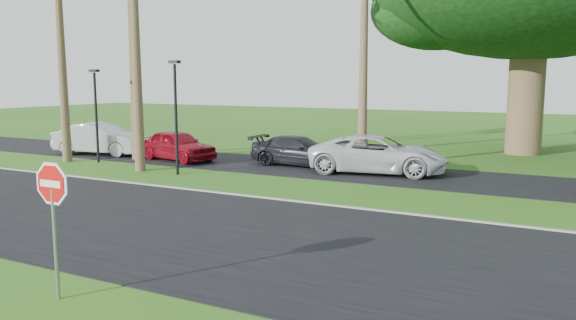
% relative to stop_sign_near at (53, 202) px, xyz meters
% --- Properties ---
extents(ground, '(120.00, 120.00, 0.00)m').
position_rel_stop_sign_near_xyz_m(ground, '(-0.50, 3.00, -1.77)').
color(ground, '#285A16').
rests_on(ground, ground).
extents(road, '(120.00, 8.00, 0.02)m').
position_rel_stop_sign_near_xyz_m(road, '(-0.50, 5.00, -1.76)').
color(road, black).
rests_on(road, ground).
extents(parking_strip, '(120.00, 5.00, 0.02)m').
position_rel_stop_sign_near_xyz_m(parking_strip, '(-0.50, 15.50, -1.76)').
color(parking_strip, black).
rests_on(parking_strip, ground).
extents(curb, '(120.00, 0.12, 0.06)m').
position_rel_stop_sign_near_xyz_m(curb, '(-0.50, 9.05, -1.74)').
color(curb, gray).
rests_on(curb, ground).
extents(stop_sign_near, '(1.05, 0.07, 2.62)m').
position_rel_stop_sign_near_xyz_m(stop_sign_near, '(0.00, 0.00, 0.00)').
color(stop_sign_near, gray).
rests_on(stop_sign_near, ground).
extents(streetlight_left, '(0.45, 0.25, 4.34)m').
position_rel_stop_sign_near_xyz_m(streetlight_left, '(-12.00, 12.50, 0.72)').
color(streetlight_left, black).
rests_on(streetlight_left, ground).
extents(streetlight_right, '(0.45, 0.25, 4.64)m').
position_rel_stop_sign_near_xyz_m(streetlight_right, '(-6.50, 11.50, 0.88)').
color(streetlight_right, black).
rests_on(streetlight_right, ground).
extents(car_silver, '(5.17, 2.63, 1.63)m').
position_rel_stop_sign_near_xyz_m(car_silver, '(-13.80, 14.45, -0.96)').
color(car_silver, silver).
rests_on(car_silver, ground).
extents(car_red, '(4.52, 2.52, 1.45)m').
position_rel_stop_sign_near_xyz_m(car_red, '(-9.03, 14.67, -1.05)').
color(car_red, maroon).
rests_on(car_red, ground).
extents(car_dark, '(4.53, 1.86, 1.31)m').
position_rel_stop_sign_near_xyz_m(car_dark, '(-3.12, 15.94, -1.12)').
color(car_dark, black).
rests_on(car_dark, ground).
extents(car_minivan, '(6.02, 3.54, 1.57)m').
position_rel_stop_sign_near_xyz_m(car_minivan, '(0.73, 15.60, -0.99)').
color(car_minivan, silver).
rests_on(car_minivan, ground).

